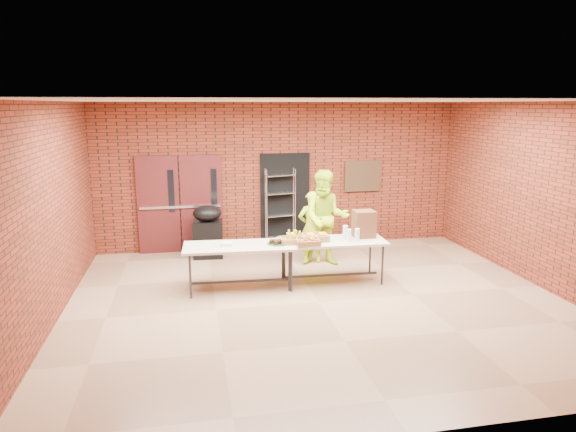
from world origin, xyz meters
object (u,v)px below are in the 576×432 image
Objects in this scene: table_right at (332,244)px; covered_grill at (208,231)px; volunteer_man at (326,218)px; table_left at (239,249)px; volunteer_woman at (311,227)px; coffee_dispenser at (364,224)px; wire_rack at (280,209)px.

table_right is 2.93m from covered_grill.
table_left is at bearing -136.69° from volunteer_man.
volunteer_woman is at bearing -18.06° from covered_grill.
table_left is 1.66m from table_right.
volunteer_woman is at bearing 124.31° from coffee_dispenser.
table_left is at bearing -127.83° from wire_rack.
wire_rack is at bearing 18.21° from covered_grill.
volunteer_woman is 0.78× the size of volunteer_man.
volunteer_man reaches higher than table_right.
volunteer_man reaches higher than coffee_dispenser.
wire_rack reaches higher than covered_grill.
volunteer_man reaches higher than wire_rack.
wire_rack is 2.47m from table_right.
covered_grill is at bearing -178.56° from wire_rack.
table_left is at bearing -176.35° from coffee_dispenser.
covered_grill is (-2.12, 2.01, -0.16)m from table_right.
coffee_dispenser is 3.37m from covered_grill.
volunteer_woman reaches higher than coffee_dispenser.
volunteer_woman reaches higher than table_right.
volunteer_man reaches higher than volunteer_woman.
volunteer_woman is at bearing 40.87° from table_left.
covered_grill reaches higher than table_right.
table_right is 3.94× the size of coffee_dispenser.
coffee_dispenser reaches higher than table_right.
wire_rack reaches higher than table_left.
wire_rack reaches higher than table_right.
wire_rack is 1.62× the size of covered_grill.
covered_grill is at bearing -25.13° from volunteer_woman.
table_right is 1.01× the size of volunteer_man.
wire_rack is 2.70m from table_left.
volunteer_man is (0.66, -1.39, 0.06)m from wire_rack.
wire_rack is at bearing -74.39° from volunteer_woman.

